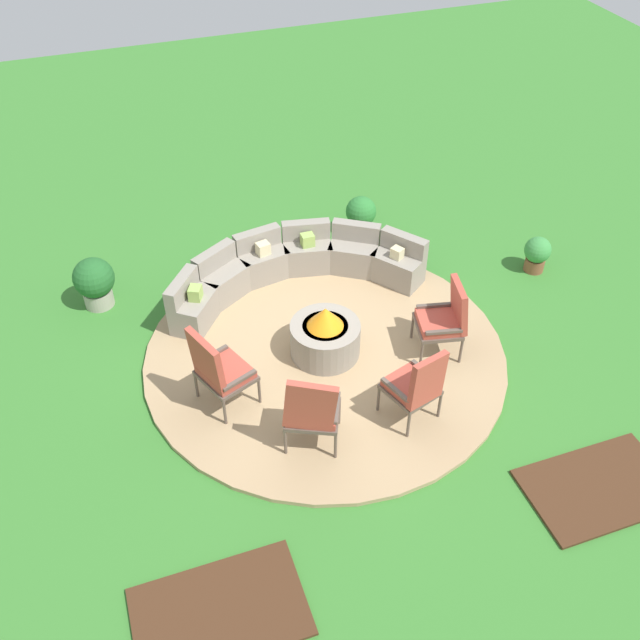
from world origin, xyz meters
name	(u,v)px	position (x,y,z in m)	size (l,w,h in m)	color
ground_plane	(325,355)	(0.00, 0.00, 0.00)	(24.00, 24.00, 0.00)	#387A2D
patio_circle	(325,354)	(0.00, 0.00, 0.03)	(4.69, 4.69, 0.06)	tan
mulch_bed_left	(220,612)	(-2.11, -2.96, 0.02)	(1.62, 1.02, 0.04)	#472B19
mulch_bed_right	(599,487)	(2.11, -2.96, 0.02)	(1.62, 1.02, 0.04)	#472B19
fire_pit	(325,336)	(0.00, 0.00, 0.35)	(0.90, 0.90, 0.74)	gray
curved_stone_bench	(291,268)	(0.02, 1.52, 0.35)	(3.74, 1.44, 0.72)	gray
lounge_chair_front_left	(218,369)	(-1.47, -0.43, 0.64)	(0.75, 0.78, 1.15)	brown
lounge_chair_front_right	(312,410)	(-0.65, -1.38, 0.64)	(0.77, 0.76, 1.15)	brown
lounge_chair_back_left	(417,385)	(0.60, -1.40, 0.61)	(0.68, 0.70, 1.07)	brown
lounge_chair_back_right	(446,317)	(1.46, -0.45, 0.61)	(0.69, 0.67, 1.05)	brown
potted_plant_0	(95,281)	(-2.66, 2.05, 0.41)	(0.57, 0.57, 0.76)	#A89E8E
potted_plant_1	(537,253)	(3.59, 0.71, 0.31)	(0.39, 0.39, 0.56)	brown
potted_plant_2	(361,214)	(1.49, 2.49, 0.36)	(0.48, 0.48, 0.65)	brown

